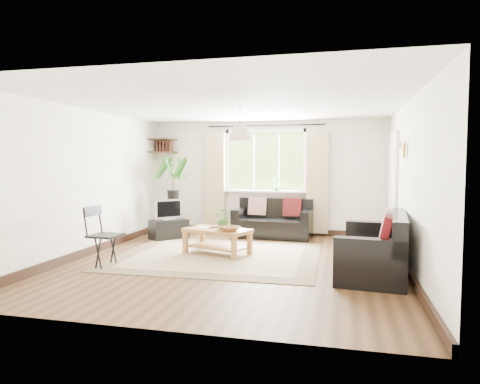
% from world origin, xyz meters
% --- Properties ---
extents(floor, '(5.50, 5.50, 0.00)m').
position_xyz_m(floor, '(0.00, 0.00, 0.00)').
color(floor, '#332011').
rests_on(floor, ground).
extents(ceiling, '(5.50, 5.50, 0.00)m').
position_xyz_m(ceiling, '(0.00, 0.00, 2.40)').
color(ceiling, white).
rests_on(ceiling, floor).
extents(wall_back, '(5.00, 0.02, 2.40)m').
position_xyz_m(wall_back, '(0.00, 2.75, 1.20)').
color(wall_back, white).
rests_on(wall_back, floor).
extents(wall_front, '(5.00, 0.02, 2.40)m').
position_xyz_m(wall_front, '(0.00, -2.75, 1.20)').
color(wall_front, white).
rests_on(wall_front, floor).
extents(wall_left, '(0.02, 5.50, 2.40)m').
position_xyz_m(wall_left, '(-2.50, 0.00, 1.20)').
color(wall_left, white).
rests_on(wall_left, floor).
extents(wall_right, '(0.02, 5.50, 2.40)m').
position_xyz_m(wall_right, '(2.50, 0.00, 1.20)').
color(wall_right, white).
rests_on(wall_right, floor).
extents(rug, '(3.27, 2.82, 0.02)m').
position_xyz_m(rug, '(-0.34, 0.31, 0.01)').
color(rug, beige).
rests_on(rug, floor).
extents(window, '(2.50, 0.16, 2.16)m').
position_xyz_m(window, '(0.00, 2.71, 1.55)').
color(window, white).
rests_on(window, wall_back).
extents(door, '(0.06, 0.96, 2.06)m').
position_xyz_m(door, '(2.47, 1.70, 1.00)').
color(door, silver).
rests_on(door, wall_right).
extents(corner_shelf, '(0.50, 0.50, 0.34)m').
position_xyz_m(corner_shelf, '(-2.25, 2.50, 1.89)').
color(corner_shelf, black).
rests_on(corner_shelf, wall_back).
extents(pendant_lamp, '(0.36, 0.36, 0.54)m').
position_xyz_m(pendant_lamp, '(0.00, 0.40, 2.05)').
color(pendant_lamp, beige).
rests_on(pendant_lamp, ceiling).
extents(wall_sconce, '(0.12, 0.12, 0.28)m').
position_xyz_m(wall_sconce, '(2.43, 0.30, 1.74)').
color(wall_sconce, beige).
rests_on(wall_sconce, wall_right).
extents(sofa_back, '(1.61, 0.88, 0.74)m').
position_xyz_m(sofa_back, '(0.23, 2.30, 0.37)').
color(sofa_back, black).
rests_on(sofa_back, floor).
extents(sofa_right, '(1.78, 1.02, 0.80)m').
position_xyz_m(sofa_right, '(2.02, -0.25, 0.40)').
color(sofa_right, black).
rests_on(sofa_right, floor).
extents(coffee_table, '(1.19, 0.88, 0.43)m').
position_xyz_m(coffee_table, '(-0.39, 0.43, 0.22)').
color(coffee_table, brown).
rests_on(coffee_table, floor).
extents(table_plant, '(0.41, 0.40, 0.35)m').
position_xyz_m(table_plant, '(-0.29, 0.45, 0.61)').
color(table_plant, '#2F5E25').
rests_on(table_plant, coffee_table).
extents(bowl, '(0.43, 0.43, 0.08)m').
position_xyz_m(bowl, '(-0.13, 0.25, 0.47)').
color(bowl, '#935E33').
rests_on(bowl, coffee_table).
extents(book_a, '(0.19, 0.23, 0.02)m').
position_xyz_m(book_a, '(-0.68, 0.43, 0.44)').
color(book_a, silver).
rests_on(book_a, coffee_table).
extents(book_b, '(0.23, 0.26, 0.02)m').
position_xyz_m(book_b, '(-0.56, 0.61, 0.44)').
color(book_b, '#512320').
rests_on(book_b, coffee_table).
extents(tv_stand, '(0.78, 0.80, 0.39)m').
position_xyz_m(tv_stand, '(-1.76, 1.63, 0.19)').
color(tv_stand, black).
rests_on(tv_stand, floor).
extents(tv, '(0.51, 0.53, 0.42)m').
position_xyz_m(tv, '(-1.76, 1.63, 0.60)').
color(tv, '#A5A5AA').
rests_on(tv, tv_stand).
extents(palm_stand, '(0.69, 0.69, 1.66)m').
position_xyz_m(palm_stand, '(-1.84, 2.07, 0.83)').
color(palm_stand, black).
rests_on(palm_stand, floor).
extents(folding_chair, '(0.48, 0.48, 0.89)m').
position_xyz_m(folding_chair, '(-1.76, -0.71, 0.44)').
color(folding_chair, black).
rests_on(folding_chair, floor).
extents(sill_plant, '(0.14, 0.10, 0.27)m').
position_xyz_m(sill_plant, '(0.25, 2.63, 1.06)').
color(sill_plant, '#2D6023').
rests_on(sill_plant, window).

